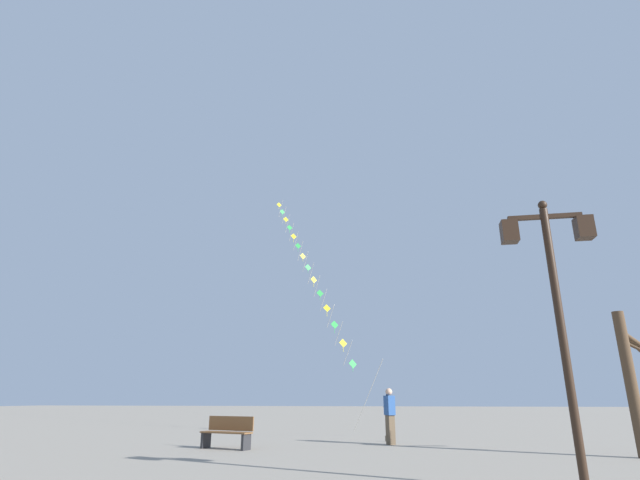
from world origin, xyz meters
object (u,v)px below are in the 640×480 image
at_px(bare_tree, 631,378).
at_px(park_bench, 227,432).
at_px(kite_train, 310,272).
at_px(kite_flyer, 390,414).
at_px(twin_lantern_lamp_post, 554,280).

xyz_separation_m(bare_tree, park_bench, (-10.91, 0.42, -1.45)).
relative_size(kite_train, park_bench, 9.15).
bearing_deg(park_bench, kite_flyer, 42.93).
relative_size(kite_train, kite_flyer, 8.88).
bearing_deg(bare_tree, park_bench, 177.80).
bearing_deg(twin_lantern_lamp_post, kite_train, 114.30).
xyz_separation_m(kite_flyer, bare_tree, (6.28, -2.66, 0.99)).
bearing_deg(kite_train, park_bench, -91.26).
bearing_deg(kite_flyer, twin_lantern_lamp_post, 175.32).
relative_size(bare_tree, park_bench, 2.17).
bearing_deg(park_bench, kite_train, 105.89).
height_order(twin_lantern_lamp_post, park_bench, twin_lantern_lamp_post).
distance_m(kite_flyer, park_bench, 5.16).
xyz_separation_m(twin_lantern_lamp_post, kite_train, (-7.61, 16.86, 4.73)).
relative_size(twin_lantern_lamp_post, kite_flyer, 2.82).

